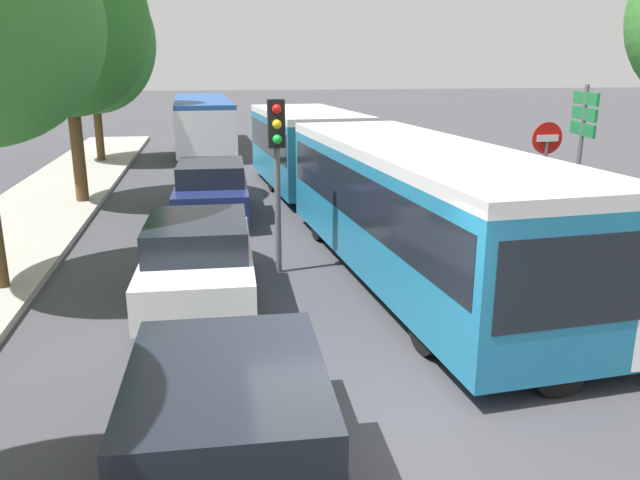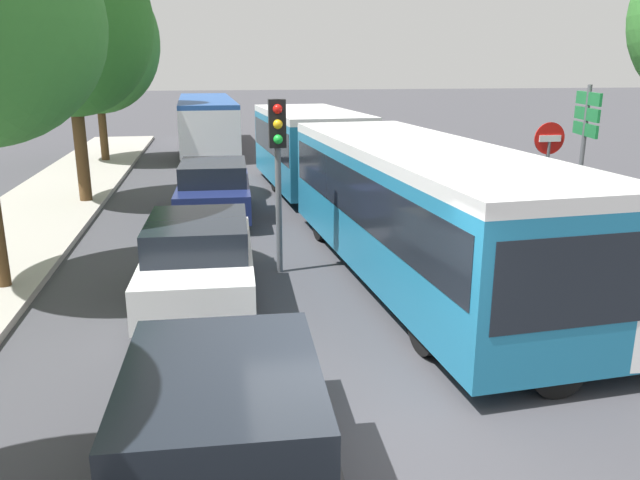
{
  "view_description": "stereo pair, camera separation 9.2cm",
  "coord_description": "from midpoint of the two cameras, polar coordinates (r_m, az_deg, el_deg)",
  "views": [
    {
      "loc": [
        -1.58,
        -5.58,
        4.02
      ],
      "look_at": [
        0.2,
        4.27,
        1.2
      ],
      "focal_mm": 35.0,
      "sensor_mm": 36.0,
      "label": 1
    },
    {
      "loc": [
        -1.49,
        -5.6,
        4.02
      ],
      "look_at": [
        0.2,
        4.27,
        1.2
      ],
      "focal_mm": 35.0,
      "sensor_mm": 36.0,
      "label": 2
    }
  ],
  "objects": [
    {
      "name": "queued_car_black",
      "position": [
        5.95,
        -8.26,
        -17.57
      ],
      "size": [
        2.0,
        4.42,
        1.52
      ],
      "rotation": [
        0.0,
        0.0,
        1.54
      ],
      "color": "black",
      "rests_on": "ground"
    },
    {
      "name": "no_entry_sign",
      "position": [
        14.75,
        20.2,
        6.42
      ],
      "size": [
        0.7,
        0.08,
        2.82
      ],
      "rotation": [
        0.0,
        0.0,
        -1.57
      ],
      "color": "#56595E",
      "rests_on": "ground"
    },
    {
      "name": "kerb_strip_left",
      "position": [
        19.58,
        -23.78,
        2.75
      ],
      "size": [
        3.2,
        35.95,
        0.14
      ],
      "primitive_type": "cube",
      "color": "#9E998E",
      "rests_on": "ground"
    },
    {
      "name": "traffic_light",
      "position": [
        12.02,
        -3.67,
        8.43
      ],
      "size": [
        0.32,
        0.36,
        3.4
      ],
      "rotation": [
        0.0,
        0.0,
        -1.58
      ],
      "color": "#56595E",
      "rests_on": "ground"
    },
    {
      "name": "ground_plane",
      "position": [
        7.05,
        4.91,
        -19.08
      ],
      "size": [
        200.0,
        200.0,
        0.0
      ],
      "primitive_type": "plane",
      "color": "#3D3D42"
    },
    {
      "name": "tree_left_distant",
      "position": [
        27.79,
        -19.79,
        16.47
      ],
      "size": [
        5.14,
        5.14,
        7.84
      ],
      "color": "#51381E",
      "rests_on": "ground"
    },
    {
      "name": "direction_sign_post",
      "position": [
        15.43,
        23.21,
        9.08
      ],
      "size": [
        0.35,
        1.38,
        3.6
      ],
      "rotation": [
        0.0,
        0.0,
        2.93
      ],
      "color": "#56595E",
      "rests_on": "ground"
    },
    {
      "name": "tree_left_far",
      "position": [
        19.47,
        -21.92,
        17.98
      ],
      "size": [
        4.61,
        4.61,
        7.74
      ],
      "color": "#51381E",
      "rests_on": "ground"
    },
    {
      "name": "queued_car_navy",
      "position": [
        17.12,
        -9.49,
        4.59
      ],
      "size": [
        2.01,
        4.46,
        1.53
      ],
      "rotation": [
        0.0,
        0.0,
        1.54
      ],
      "color": "navy",
      "rests_on": "ground"
    },
    {
      "name": "articulated_bus",
      "position": [
        15.47,
        3.79,
        6.33
      ],
      "size": [
        3.88,
        17.64,
        2.6
      ],
      "rotation": [
        0.0,
        0.0,
        -1.5
      ],
      "color": "teal",
      "rests_on": "ground"
    },
    {
      "name": "city_bus_rear",
      "position": [
        31.65,
        -10.24,
        10.77
      ],
      "size": [
        2.83,
        11.42,
        2.44
      ],
      "rotation": [
        0.0,
        0.0,
        1.6
      ],
      "color": "silver",
      "rests_on": "ground"
    },
    {
      "name": "queued_car_white",
      "position": [
        11.09,
        -10.74,
        -1.68
      ],
      "size": [
        1.96,
        4.34,
        1.49
      ],
      "rotation": [
        0.0,
        0.0,
        1.54
      ],
      "color": "white",
      "rests_on": "ground"
    }
  ]
}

